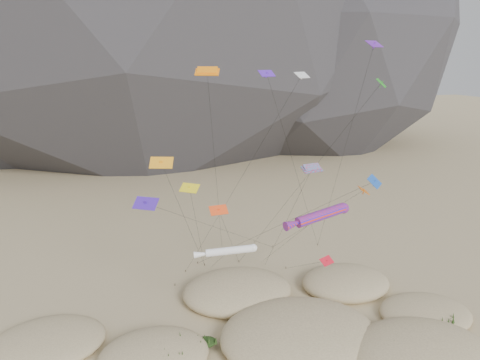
{
  "coord_description": "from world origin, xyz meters",
  "views": [
    {
      "loc": [
        -17.57,
        -33.55,
        28.36
      ],
      "look_at": [
        -2.03,
        12.0,
        15.5
      ],
      "focal_mm": 35.0,
      "sensor_mm": 36.0,
      "label": 1
    }
  ],
  "objects": [
    {
      "name": "multi_parafoil",
      "position": [
        4.61,
        8.57,
        16.89
      ],
      "size": [
        2.37,
        14.45,
        17.54
      ],
      "color": "red",
      "rests_on": "ground"
    },
    {
      "name": "orange_parafoil",
      "position": [
        -5.18,
        12.88,
        26.43
      ],
      "size": [
        7.11,
        15.76,
        27.3
      ],
      "color": "orange",
      "rests_on": "ground"
    },
    {
      "name": "dunes",
      "position": [
        -1.37,
        3.29,
        0.73
      ],
      "size": [
        50.78,
        35.73,
        3.68
      ],
      "color": "#CCB789",
      "rests_on": "ground"
    },
    {
      "name": "rainbow_tube_kite",
      "position": [
        4.91,
        7.03,
        12.33
      ],
      "size": [
        8.12,
        17.43,
        13.24
      ],
      "color": "red",
      "rests_on": "ground"
    },
    {
      "name": "delta_kites",
      "position": [
        2.33,
        11.48,
        17.97
      ],
      "size": [
        29.46,
        23.52,
        29.95
      ],
      "color": "blue",
      "rests_on": "ground"
    },
    {
      "name": "kite_stakes",
      "position": [
        1.62,
        24.01,
        0.15
      ],
      "size": [
        23.49,
        7.47,
        0.3
      ],
      "color": "#3F2D1E",
      "rests_on": "ground"
    },
    {
      "name": "dune_grass",
      "position": [
        -1.19,
        3.01,
        0.86
      ],
      "size": [
        41.4,
        26.81,
        1.52
      ],
      "color": "black",
      "rests_on": "ground"
    },
    {
      "name": "white_tube_kite",
      "position": [
        -4.97,
        7.37,
        9.64
      ],
      "size": [
        6.24,
        17.5,
        10.28
      ],
      "color": "white",
      "rests_on": "ground"
    }
  ]
}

